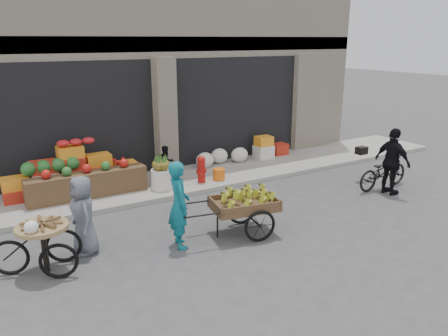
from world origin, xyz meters
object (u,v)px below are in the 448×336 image
fire_hydrant (201,168)px  bicycle (383,171)px  seated_person (166,163)px  vendor_grey (83,215)px  vendor_woman (179,205)px  tricycle_cart (43,240)px  cyclist (392,162)px  banana_cart (242,203)px  orange_bucket (219,174)px  pineapple_bin (162,179)px

fire_hydrant → bicycle: 4.71m
seated_person → vendor_grey: 4.02m
vendor_woman → tricycle_cart: bearing=94.1°
cyclist → seated_person: bearing=49.8°
seated_person → tricycle_cart: bearing=-148.3°
banana_cart → bicycle: (4.65, 0.46, -0.20)m
orange_bucket → bicycle: 4.27m
vendor_woman → orange_bucket: bearing=-30.4°
fire_hydrant → bicycle: bearing=-32.3°
bicycle → seated_person: bearing=54.3°
vendor_woman → cyclist: 5.74m
vendor_woman → vendor_grey: (-1.58, 0.64, -0.10)m
fire_hydrant → seated_person: bearing=137.1°
pineapple_bin → bicycle: bearing=-26.8°
pineapple_bin → vendor_woman: (-0.86, -2.88, 0.45)m
vendor_grey → fire_hydrant: bearing=119.4°
pineapple_bin → vendor_woman: vendor_woman is taller
tricycle_cart → bicycle: tricycle_cart is taller
seated_person → cyclist: bearing=-48.5°
vendor_woman → tricycle_cart: (-2.33, 0.28, -0.26)m
vendor_woman → cyclist: bearing=-79.7°
banana_cart → cyclist: 4.46m
fire_hydrant → orange_bucket: fire_hydrant is taller
orange_bucket → cyclist: size_ratio=0.19×
fire_hydrant → bicycle: (3.98, -2.51, -0.05)m
fire_hydrant → cyclist: cyclist is taller
banana_cart → tricycle_cart: (-3.61, 0.43, -0.09)m
seated_person → tricycle_cart: size_ratio=0.64×
pineapple_bin → seated_person: (0.40, 0.60, 0.21)m
fire_hydrant → banana_cart: size_ratio=0.31×
fire_hydrant → vendor_grey: vendor_grey is taller
bicycle → cyclist: bearing=151.8°
banana_cart → cyclist: (4.45, 0.06, 0.18)m
pineapple_bin → orange_bucket: (1.60, -0.10, -0.10)m
banana_cart → vendor_grey: bearing=175.2°
pineapple_bin → orange_bucket: pineapple_bin is taller
banana_cart → vendor_woman: 1.30m
vendor_woman → bicycle: size_ratio=0.96×
vendor_grey → bicycle: size_ratio=0.85×
bicycle → cyclist: size_ratio=1.03×
banana_cart → bicycle: bearing=16.2°
seated_person → vendor_woman: size_ratio=0.56×
pineapple_bin → tricycle_cart: tricycle_cart is taller
orange_bucket → cyclist: (3.28, -2.86, 0.57)m
banana_cart → vendor_woman: vendor_woman is taller
bicycle → banana_cart: bearing=94.0°
pineapple_bin → tricycle_cart: size_ratio=0.36×
orange_bucket → bicycle: size_ratio=0.19×
orange_bucket → tricycle_cart: bearing=-152.4°
seated_person → bicycle: size_ratio=0.54×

